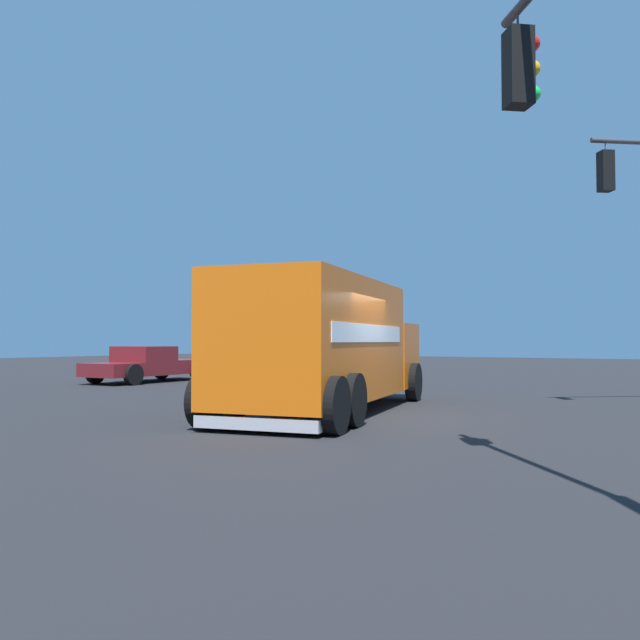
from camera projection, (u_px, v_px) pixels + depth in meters
ground_plane at (358, 418)px, 13.29m from camera, size 100.00×100.00×0.00m
delivery_truck at (327, 345)px, 14.29m from camera, size 4.32×8.45×2.89m
pickup_maroon at (148, 363)px, 24.97m from camera, size 2.37×5.26×1.38m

